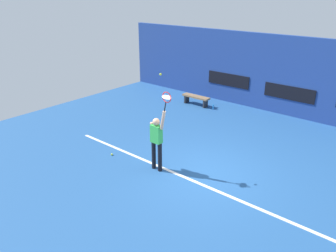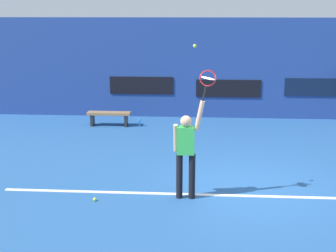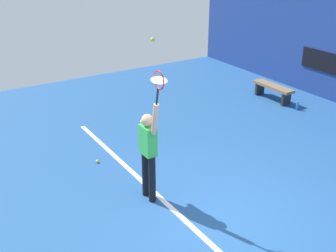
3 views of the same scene
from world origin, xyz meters
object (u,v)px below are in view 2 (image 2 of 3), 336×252
object	(u,v)px
tennis_ball	(195,46)
water_bottle	(139,123)
tennis_racket	(207,80)
court_bench	(109,115)
tennis_player	(186,149)
spare_ball	(95,199)

from	to	relation	value
tennis_ball	water_bottle	distance (m)	6.69
tennis_racket	water_bottle	world-z (taller)	tennis_racket
court_bench	water_bottle	bearing A→B (deg)	0.00
tennis_racket	water_bottle	distance (m)	6.55
tennis_ball	water_bottle	world-z (taller)	tennis_ball
tennis_player	court_bench	size ratio (longest dim) A/B	1.42
court_bench	tennis_racket	bearing A→B (deg)	-62.21
water_bottle	tennis_ball	bearing A→B (deg)	-72.40
water_bottle	spare_ball	world-z (taller)	water_bottle
tennis_ball	spare_ball	bearing A→B (deg)	-170.45
court_bench	water_bottle	xyz separation A→B (m)	(0.98, 0.00, -0.22)
tennis_racket	water_bottle	xyz separation A→B (m)	(-2.07, 5.79, -2.26)
court_bench	water_bottle	world-z (taller)	court_bench
water_bottle	spare_ball	xyz separation A→B (m)	(-0.10, -6.07, -0.09)
court_bench	tennis_ball	bearing A→B (deg)	-63.99
tennis_player	spare_ball	distance (m)	2.05
tennis_player	tennis_racket	size ratio (longest dim) A/B	3.18
tennis_racket	tennis_ball	bearing A→B (deg)	170.22
tennis_player	tennis_ball	distance (m)	2.00
tennis_ball	court_bench	distance (m)	6.93
spare_ball	tennis_player	bearing A→B (deg)	9.11
tennis_player	tennis_racket	xyz separation A→B (m)	(0.39, -0.00, 1.37)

